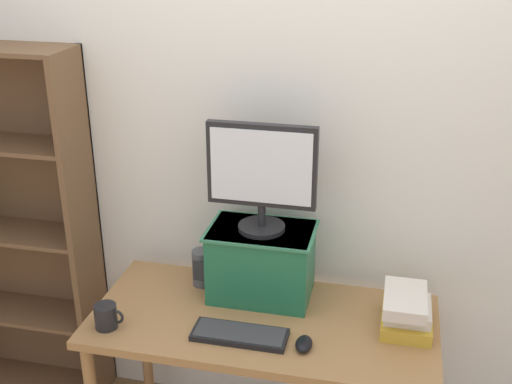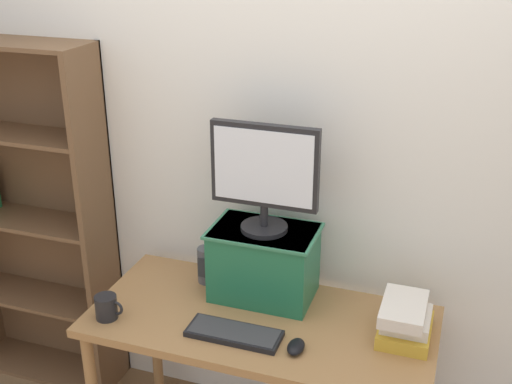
% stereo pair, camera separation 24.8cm
% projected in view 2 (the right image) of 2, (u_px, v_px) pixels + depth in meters
% --- Properties ---
extents(back_wall, '(7.00, 0.08, 2.60)m').
position_uv_depth(back_wall, '(293.00, 162.00, 2.79)').
color(back_wall, silver).
rests_on(back_wall, ground_plane).
extents(desk, '(1.40, 0.66, 0.78)m').
position_uv_depth(desk, '(261.00, 336.00, 2.65)').
color(desk, '#9E7042').
rests_on(desk, ground_plane).
extents(bookshelf_unit, '(0.84, 0.28, 1.78)m').
position_uv_depth(bookshelf_unit, '(27.00, 216.00, 3.22)').
color(bookshelf_unit, brown).
rests_on(bookshelf_unit, ground_plane).
extents(riser_box, '(0.45, 0.30, 0.31)m').
position_uv_depth(riser_box, '(264.00, 262.00, 2.71)').
color(riser_box, '#1E6642').
rests_on(riser_box, desk).
extents(computer_monitor, '(0.45, 0.20, 0.46)m').
position_uv_depth(computer_monitor, '(264.00, 174.00, 2.55)').
color(computer_monitor, black).
rests_on(computer_monitor, riser_box).
extents(keyboard, '(0.37, 0.14, 0.02)m').
position_uv_depth(keyboard, '(234.00, 333.00, 2.49)').
color(keyboard, black).
rests_on(keyboard, desk).
extents(computer_mouse, '(0.06, 0.10, 0.04)m').
position_uv_depth(computer_mouse, '(296.00, 347.00, 2.41)').
color(computer_mouse, black).
rests_on(computer_mouse, desk).
extents(book_stack, '(0.20, 0.27, 0.15)m').
position_uv_depth(book_stack, '(405.00, 320.00, 2.47)').
color(book_stack, gold).
rests_on(book_stack, desk).
extents(coffee_mug, '(0.12, 0.09, 0.10)m').
position_uv_depth(coffee_mug, '(107.00, 307.00, 2.59)').
color(coffee_mug, black).
rests_on(coffee_mug, desk).
extents(desk_speaker, '(0.09, 0.09, 0.17)m').
position_uv_depth(desk_speaker, '(207.00, 265.00, 2.85)').
color(desk_speaker, '#4C4C51').
rests_on(desk_speaker, desk).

